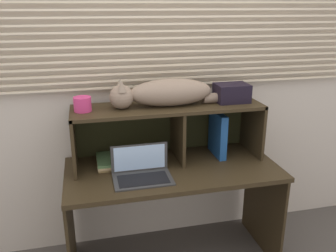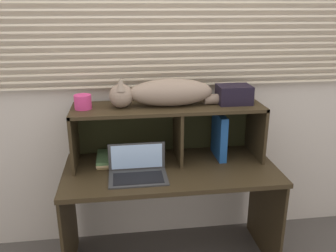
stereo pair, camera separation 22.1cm
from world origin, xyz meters
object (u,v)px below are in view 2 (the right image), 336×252
(book_stack, at_px, (108,159))
(small_basket, at_px, (83,102))
(laptop, at_px, (138,171))
(storage_box, at_px, (234,94))
(binder_upright, at_px, (219,136))
(cat, at_px, (166,93))

(book_stack, distance_m, small_basket, 0.42)
(laptop, xyz_separation_m, storage_box, (0.66, 0.23, 0.40))
(laptop, bearing_deg, binder_upright, 21.70)
(small_basket, distance_m, storage_box, 0.98)
(binder_upright, height_order, small_basket, small_basket)
(binder_upright, xyz_separation_m, book_stack, (-0.76, 0.00, -0.13))
(book_stack, relative_size, small_basket, 2.33)
(cat, xyz_separation_m, storage_box, (0.46, 0.00, -0.02))
(book_stack, relative_size, storage_box, 1.15)
(laptop, height_order, storage_box, storage_box)
(cat, relative_size, binder_upright, 3.08)
(book_stack, bearing_deg, laptop, -50.72)
(cat, height_order, book_stack, cat)
(laptop, bearing_deg, cat, 47.89)
(storage_box, bearing_deg, binder_upright, 180.00)
(cat, distance_m, laptop, 0.53)
(small_basket, bearing_deg, laptop, -35.39)
(book_stack, bearing_deg, binder_upright, -0.07)
(cat, xyz_separation_m, binder_upright, (0.37, 0.00, -0.31))
(book_stack, xyz_separation_m, storage_box, (0.85, -0.00, 0.42))
(cat, bearing_deg, laptop, -132.11)
(binder_upright, bearing_deg, small_basket, 180.00)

